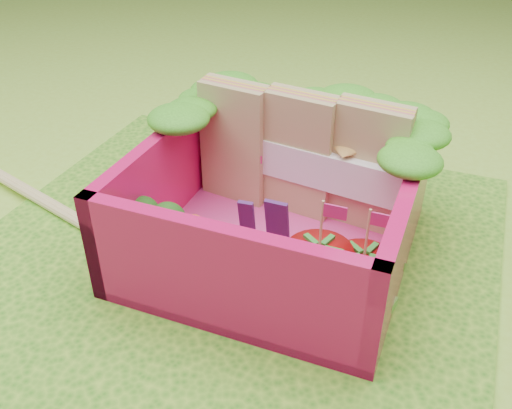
{
  "coord_description": "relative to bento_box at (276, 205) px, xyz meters",
  "views": [
    {
      "loc": [
        0.98,
        -2.06,
        1.84
      ],
      "look_at": [
        0.1,
        0.13,
        0.28
      ],
      "focal_mm": 40.0,
      "sensor_mm": 36.0,
      "label": 1
    }
  ],
  "objects": [
    {
      "name": "ground",
      "position": [
        -0.21,
        -0.13,
        -0.31
      ],
      "size": [
        14.0,
        14.0,
        0.0
      ],
      "primitive_type": "plane",
      "color": "#9ED13B",
      "rests_on": "ground"
    },
    {
      "name": "placemat",
      "position": [
        -0.21,
        -0.13,
        -0.29
      ],
      "size": [
        2.6,
        2.6,
        0.03
      ],
      "primitive_type": "cube",
      "color": "#409120",
      "rests_on": "ground"
    },
    {
      "name": "bento_floor",
      "position": [
        0.0,
        0.0,
        -0.25
      ],
      "size": [
        1.3,
        1.3,
        0.05
      ],
      "primitive_type": "cube",
      "color": "#E43A90",
      "rests_on": "placemat"
    },
    {
      "name": "bento_box",
      "position": [
        0.0,
        0.0,
        0.0
      ],
      "size": [
        1.3,
        1.3,
        0.55
      ],
      "color": "#DC125B",
      "rests_on": "placemat"
    },
    {
      "name": "lettuce_ruffle",
      "position": [
        -0.0,
        0.46,
        0.33
      ],
      "size": [
        1.43,
        0.77,
        0.11
      ],
      "color": "#378E19",
      "rests_on": "bento_box"
    },
    {
      "name": "sandwich_stack",
      "position": [
        0.0,
        0.35,
        0.1
      ],
      "size": [
        1.21,
        0.32,
        0.66
      ],
      "color": "tan",
      "rests_on": "bento_floor"
    },
    {
      "name": "broccoli",
      "position": [
        -0.48,
        -0.33,
        -0.04
      ],
      "size": [
        0.34,
        0.34,
        0.26
      ],
      "color": "#6E9A4A",
      "rests_on": "bento_floor"
    },
    {
      "name": "carrot_sticks",
      "position": [
        -0.25,
        -0.31,
        -0.09
      ],
      "size": [
        0.12,
        0.12,
        0.28
      ],
      "color": "#F15B14",
      "rests_on": "bento_floor"
    },
    {
      "name": "purple_wedges",
      "position": [
        0.03,
        -0.18,
        -0.04
      ],
      "size": [
        0.22,
        0.08,
        0.38
      ],
      "color": "#41195A",
      "rests_on": "bento_floor"
    },
    {
      "name": "strawberry_left",
      "position": [
        0.32,
        -0.34,
        -0.08
      ],
      "size": [
        0.29,
        0.29,
        0.53
      ],
      "color": "red",
      "rests_on": "bento_floor"
    },
    {
      "name": "strawberry_right",
      "position": [
        0.5,
        -0.28,
        -0.09
      ],
      "size": [
        0.26,
        0.26,
        0.5
      ],
      "color": "red",
      "rests_on": "bento_floor"
    },
    {
      "name": "snap_peas",
      "position": [
        0.38,
        -0.22,
        -0.2
      ],
      "size": [
        0.66,
        0.56,
        0.05
      ],
      "color": "#58A935",
      "rests_on": "bento_floor"
    },
    {
      "name": "chopsticks",
      "position": [
        -1.09,
        -0.18,
        -0.25
      ],
      "size": [
        2.27,
        0.72,
        0.05
      ],
      "color": "#E6C37E",
      "rests_on": "placemat"
    }
  ]
}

